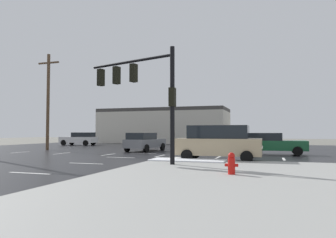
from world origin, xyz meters
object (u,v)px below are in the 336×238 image
object	(u,v)px
fire_hydrant	(231,163)
utility_pole_far	(48,100)
sedan_green	(271,143)
suv_tan	(219,142)
sedan_white	(80,138)
traffic_signal_mast	(143,85)
sedan_grey	(145,141)

from	to	relation	value
fire_hydrant	utility_pole_far	size ratio (longest dim) A/B	0.09
fire_hydrant	sedan_green	bearing A→B (deg)	83.15
fire_hydrant	suv_tan	bearing A→B (deg)	102.73
fire_hydrant	utility_pole_far	bearing A→B (deg)	146.18
sedan_white	suv_tan	bearing A→B (deg)	139.50
fire_hydrant	sedan_green	xyz separation A→B (m)	(1.49, 12.41, 0.32)
fire_hydrant	sedan_white	distance (m)	30.21
sedan_green	utility_pole_far	xyz separation A→B (m)	(-19.49, -0.34, 3.79)
fire_hydrant	sedan_green	size ratio (longest dim) A/B	0.17
sedan_green	suv_tan	size ratio (longest dim) A/B	0.94
sedan_white	utility_pole_far	bearing A→B (deg)	104.95
traffic_signal_mast	utility_pole_far	distance (m)	15.97
suv_tan	utility_pole_far	distance (m)	17.85
sedan_grey	utility_pole_far	size ratio (longest dim) A/B	0.53
traffic_signal_mast	sedan_green	distance (m)	11.69
suv_tan	traffic_signal_mast	bearing A→B (deg)	-135.10
sedan_green	utility_pole_far	size ratio (longest dim) A/B	0.51
traffic_signal_mast	utility_pole_far	bearing A→B (deg)	-18.63
sedan_grey	sedan_green	world-z (taller)	same
traffic_signal_mast	sedan_grey	size ratio (longest dim) A/B	1.21
sedan_green	utility_pole_far	world-z (taller)	utility_pole_far
traffic_signal_mast	sedan_green	bearing A→B (deg)	-108.45
fire_hydrant	suv_tan	distance (m)	6.61
traffic_signal_mast	sedan_white	distance (m)	24.89
fire_hydrant	sedan_white	world-z (taller)	sedan_white
sedan_white	suv_tan	xyz separation A→B (m)	(19.59, -15.26, 0.24)
sedan_green	suv_tan	world-z (taller)	suv_tan
utility_pole_far	sedan_white	bearing A→B (deg)	107.54
suv_tan	sedan_white	bearing A→B (deg)	142.15
traffic_signal_mast	suv_tan	size ratio (longest dim) A/B	1.17
sedan_grey	sedan_white	world-z (taller)	same
fire_hydrant	sedan_grey	bearing A→B (deg)	123.93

